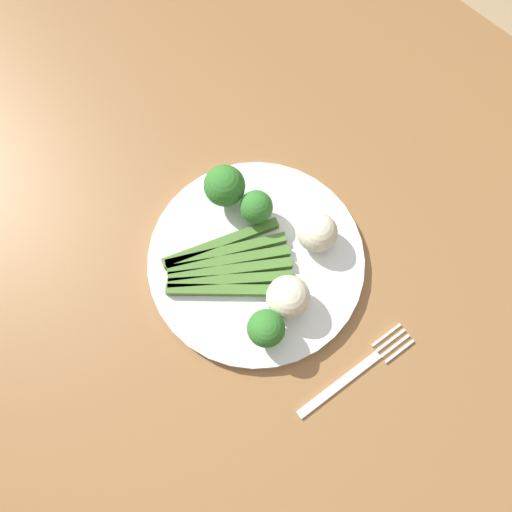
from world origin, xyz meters
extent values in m
cube|color=tan|center=(0.00, 0.00, -0.01)|extent=(6.00, 6.00, 0.02)
cube|color=olive|center=(0.00, 0.00, 0.72)|extent=(1.17, 1.03, 0.04)
cylinder|color=olive|center=(-0.52, 0.45, 0.35)|extent=(0.07, 0.07, 0.70)
cylinder|color=#9E754C|center=(0.04, -0.55, 0.23)|extent=(0.04, 0.04, 0.45)
cylinder|color=white|center=(0.03, -0.03, 0.75)|extent=(0.27, 0.27, 0.01)
cube|color=#47752D|center=(0.04, -0.08, 0.76)|extent=(0.11, 0.12, 0.01)
cube|color=#47752D|center=(0.03, -0.07, 0.76)|extent=(0.11, 0.13, 0.01)
cube|color=#47752D|center=(0.02, -0.06, 0.76)|extent=(0.10, 0.13, 0.01)
cube|color=#47752D|center=(0.01, -0.06, 0.76)|extent=(0.09, 0.13, 0.01)
cube|color=#47752D|center=(0.00, -0.05, 0.76)|extent=(0.09, 0.14, 0.01)
cube|color=#47752D|center=(-0.01, -0.05, 0.76)|extent=(0.07, 0.15, 0.01)
cylinder|color=#609E3D|center=(-0.01, 0.01, 0.76)|extent=(0.01, 0.01, 0.01)
sphere|color=#337A2D|center=(-0.01, 0.01, 0.78)|extent=(0.04, 0.04, 0.04)
cylinder|color=#609E3D|center=(0.11, -0.08, 0.76)|extent=(0.02, 0.02, 0.02)
sphere|color=#337A2D|center=(0.11, -0.08, 0.79)|extent=(0.04, 0.04, 0.04)
cylinder|color=#609E3D|center=(-0.06, 0.00, 0.76)|extent=(0.02, 0.02, 0.02)
sphere|color=#337A2D|center=(-0.06, 0.00, 0.79)|extent=(0.05, 0.05, 0.05)
sphere|color=silver|center=(0.06, 0.04, 0.78)|extent=(0.05, 0.05, 0.05)
sphere|color=silver|center=(0.10, -0.04, 0.78)|extent=(0.05, 0.05, 0.05)
cube|color=silver|center=(0.21, -0.06, 0.74)|extent=(0.03, 0.12, 0.00)
cube|color=silver|center=(0.23, 0.02, 0.74)|extent=(0.01, 0.04, 0.00)
cube|color=silver|center=(0.22, 0.02, 0.74)|extent=(0.01, 0.04, 0.00)
cube|color=silver|center=(0.22, 0.02, 0.74)|extent=(0.01, 0.04, 0.00)
cube|color=silver|center=(0.21, 0.02, 0.74)|extent=(0.01, 0.04, 0.00)
camera|label=1|loc=(0.17, -0.16, 1.30)|focal=32.22mm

